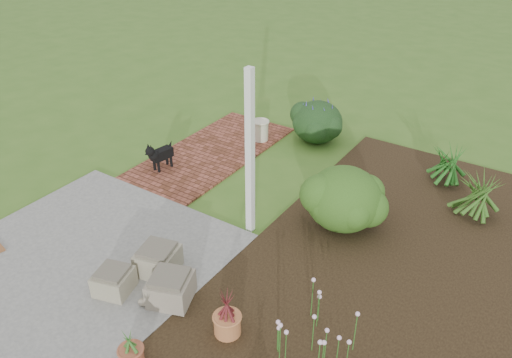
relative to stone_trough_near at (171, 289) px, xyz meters
The scene contains 17 objects.
ground 1.72m from the stone_trough_near, 101.10° to the left, with size 80.00×80.00×0.00m, color #3D6720.
concrete_patio 1.59m from the stone_trough_near, behind, with size 3.50×3.50×0.04m, color slate.
brick_path 3.99m from the stone_trough_near, 120.64° to the left, with size 1.60×3.50×0.04m, color #592D1C.
garden_bed 3.08m from the stone_trough_near, 45.05° to the left, with size 4.00×7.00×0.03m, color black.
veranda_post 2.06m from the stone_trough_near, 90.93° to the left, with size 0.10×0.10×2.50m, color white.
stone_trough_near is the anchor object (origin of this frame).
stone_trough_mid 0.75m from the stone_trough_near, 158.42° to the right, with size 0.43×0.43×0.28m, color gray.
stone_trough_far 0.59m from the stone_trough_near, 148.15° to the left, with size 0.49×0.49×0.33m, color #76725B.
black_dog 3.34m from the stone_trough_near, 135.12° to the left, with size 0.24×0.59×0.51m.
cream_ceramic_urn 4.62m from the stone_trough_near, 109.35° to the left, with size 0.30×0.30×0.40m, color beige.
evergreen_shrub 2.84m from the stone_trough_near, 68.09° to the left, with size 1.12×1.12×0.95m, color #214413.
agapanthus_clump_back 4.77m from the stone_trough_near, 56.31° to the left, with size 0.97×0.97×0.87m, color #103912, non-canonical shape.
agapanthus_clump_front 5.18m from the stone_trough_near, 67.39° to the left, with size 0.89×0.89×0.79m, color #133E14, non-canonical shape.
pink_flower_patch 1.93m from the stone_trough_near, 10.06° to the left, with size 0.91×0.91×0.58m, color #113D0F, non-canonical shape.
terracotta_pot_bronze 0.89m from the stone_trough_near, ahead, with size 0.31×0.31×0.25m, color #B36A3C.
terracotta_pot_small_right 0.99m from the stone_trough_near, 72.97° to the right, with size 0.26×0.26×0.22m, color brown.
purple_flowering_bush 5.07m from the stone_trough_near, 97.07° to the left, with size 0.99×0.99×0.84m, color black.
Camera 1 is at (3.71, -4.89, 4.46)m, focal length 35.00 mm.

